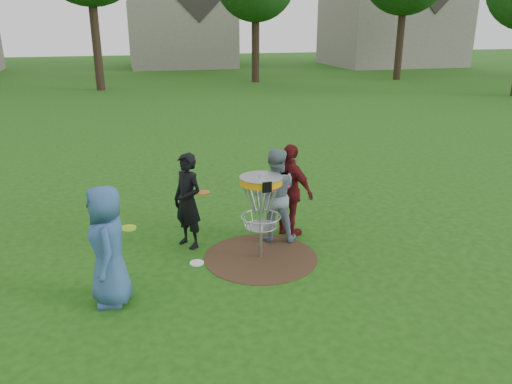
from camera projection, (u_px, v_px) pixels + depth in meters
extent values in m
plane|color=#19470F|center=(261.00, 257.00, 7.91)|extent=(100.00, 100.00, 0.00)
cylinder|color=#47331E|center=(261.00, 257.00, 7.91)|extent=(1.80, 1.80, 0.01)
imported|color=#305485|center=(108.00, 246.00, 6.42)|extent=(0.53, 0.81, 1.63)
imported|color=black|center=(188.00, 201.00, 8.08)|extent=(0.63, 0.69, 1.58)
imported|color=slate|center=(274.00, 195.00, 8.32)|extent=(0.91, 0.79, 1.60)
imported|color=#5C1517|center=(290.00, 191.00, 8.49)|extent=(0.83, 1.02, 1.62)
cylinder|color=white|center=(197.00, 263.00, 7.71)|extent=(0.22, 0.22, 0.02)
cylinder|color=#9EA0A5|center=(261.00, 217.00, 7.69)|extent=(0.05, 0.05, 1.38)
cylinder|color=orange|center=(261.00, 181.00, 7.49)|extent=(0.64, 0.64, 0.10)
cylinder|color=#9EA0A5|center=(261.00, 177.00, 7.48)|extent=(0.66, 0.66, 0.01)
cube|color=black|center=(267.00, 187.00, 7.20)|extent=(0.14, 0.02, 0.16)
torus|color=#9EA0A5|center=(261.00, 217.00, 7.68)|extent=(0.62, 0.62, 0.02)
torus|color=#9EA0A5|center=(261.00, 226.00, 7.74)|extent=(0.50, 0.50, 0.02)
cylinder|color=#9EA0A5|center=(261.00, 227.00, 7.74)|extent=(0.44, 0.44, 0.01)
cylinder|color=#8ECC16|center=(128.00, 228.00, 6.50)|extent=(0.22, 0.22, 0.02)
cylinder|color=#D65E12|center=(203.00, 193.00, 7.93)|extent=(0.22, 0.22, 0.02)
cylinder|color=#F94163|center=(270.00, 190.00, 8.01)|extent=(0.22, 0.22, 0.02)
cylinder|color=#FA41B0|center=(283.00, 185.00, 8.20)|extent=(0.22, 0.22, 0.02)
cylinder|color=#38281C|center=(97.00, 45.00, 26.07)|extent=(0.46, 0.46, 4.62)
cylinder|color=#38281C|center=(256.00, 50.00, 29.76)|extent=(0.46, 0.46, 3.78)
cylinder|color=#38281C|center=(400.00, 45.00, 30.96)|extent=(0.46, 0.46, 4.20)
cube|color=gray|center=(181.00, 34.00, 39.80)|extent=(8.00, 7.00, 5.00)
cube|color=gray|center=(392.00, 27.00, 41.02)|extent=(10.00, 8.00, 6.00)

